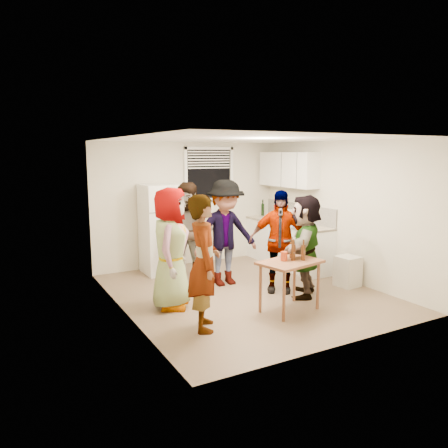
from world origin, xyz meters
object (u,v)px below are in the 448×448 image
trash_bin (348,272)px  guest_back_right (225,284)px  guest_back_left (191,280)px  serving_table (289,310)px  guest_grey (172,307)px  blue_cup (295,227)px  guest_stripe (204,328)px  red_cup (284,261)px  refrigerator (161,229)px  guest_black (278,291)px  kettle (290,223)px  wine_bottle (263,216)px  beer_bottle_counter (300,226)px  guest_orange (304,295)px  beer_bottle_table (303,260)px

trash_bin → guest_back_right: trash_bin is taller
guest_back_left → guest_back_right: 0.68m
serving_table → guest_back_right: bearing=96.8°
trash_bin → guest_grey: bearing=170.8°
blue_cup → guest_back_left: size_ratio=0.07×
serving_table → guest_stripe: size_ratio=0.50×
serving_table → red_cup: red_cup is taller
refrigerator → trash_bin: bearing=-43.9°
trash_bin → guest_black: size_ratio=0.31×
kettle → guest_stripe: kettle is taller
red_cup → guest_back_left: (-0.54, 2.07, -0.75)m
serving_table → wine_bottle: bearing=62.7°
beer_bottle_counter → guest_back_left: 2.32m
red_cup → kettle: bearing=50.8°
guest_stripe → guest_back_left: 2.25m
guest_grey → guest_stripe: 0.96m
guest_grey → guest_orange: bearing=-72.0°
kettle → wine_bottle: (0.10, 1.13, 0.00)m
red_cup → guest_grey: red_cup is taller
beer_bottle_counter → guest_back_right: size_ratio=0.12×
wine_bottle → guest_orange: bearing=-110.1°
guest_back_left → beer_bottle_counter: bearing=13.6°
trash_bin → beer_bottle_table: bearing=-159.5°
guest_orange → guest_stripe: bearing=-33.2°
serving_table → blue_cup: bearing=50.4°
guest_black → beer_bottle_counter: bearing=76.2°
trash_bin → guest_back_right: (-1.81, 1.12, -0.25)m
wine_bottle → red_cup: (-1.69, -3.08, -0.15)m
kettle → serving_table: size_ratio=0.25×
guest_stripe → blue_cup: bearing=-37.3°
blue_cup → trash_bin: 1.32m
wine_bottle → blue_cup: size_ratio=2.24×
red_cup → guest_stripe: size_ratio=0.07×
guest_orange → kettle: bearing=-165.0°
beer_bottle_counter → guest_back_right: 1.89m
refrigerator → guest_back_left: bearing=-69.9°
wine_bottle → kettle: bearing=-95.0°
beer_bottle_counter → blue_cup: size_ratio=1.81×
blue_cup → guest_black: blue_cup is taller
serving_table → guest_back_left: 2.22m
serving_table → beer_bottle_table: bearing=-17.2°
refrigerator → beer_bottle_counter: bearing=-27.8°
guest_stripe → guest_orange: (2.01, 0.43, 0.00)m
kettle → trash_bin: (0.10, -1.53, -0.65)m
guest_back_right → guest_orange: size_ratio=1.12×
guest_stripe → guest_back_left: size_ratio=1.00×
blue_cup → red_cup: blue_cup is taller
serving_table → guest_back_right: serving_table is taller
guest_stripe → guest_orange: 2.06m
refrigerator → guest_stripe: refrigerator is taller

